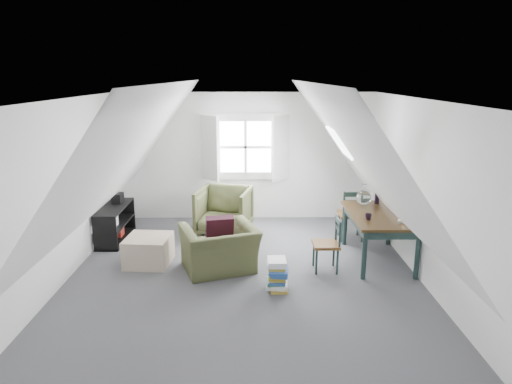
{
  "coord_description": "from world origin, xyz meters",
  "views": [
    {
      "loc": [
        0.12,
        -6.11,
        2.82
      ],
      "look_at": [
        0.19,
        0.6,
        1.09
      ],
      "focal_mm": 32.0,
      "sensor_mm": 36.0,
      "label": 1
    }
  ],
  "objects_px": {
    "dining_table": "(379,220)",
    "media_shelf": "(115,225)",
    "armchair_near": "(220,270)",
    "ottoman": "(149,250)",
    "magazine_stack": "(278,275)",
    "dining_chair_near": "(328,244)",
    "dining_chair_far": "(352,214)",
    "armchair_far": "(224,233)"
  },
  "relations": [
    {
      "from": "dining_chair_far",
      "to": "dining_chair_near",
      "type": "distance_m",
      "value": 1.44
    },
    {
      "from": "media_shelf",
      "to": "dining_table",
      "type": "bearing_deg",
      "value": -9.95
    },
    {
      "from": "dining_table",
      "to": "dining_chair_near",
      "type": "relative_size",
      "value": 1.9
    },
    {
      "from": "armchair_far",
      "to": "armchair_near",
      "type": "bearing_deg",
      "value": -77.14
    },
    {
      "from": "ottoman",
      "to": "armchair_near",
      "type": "bearing_deg",
      "value": -12.76
    },
    {
      "from": "dining_chair_near",
      "to": "magazine_stack",
      "type": "xyz_separation_m",
      "value": [
        -0.77,
        -0.63,
        -0.2
      ]
    },
    {
      "from": "armchair_far",
      "to": "dining_table",
      "type": "height_order",
      "value": "dining_table"
    },
    {
      "from": "media_shelf",
      "to": "magazine_stack",
      "type": "height_order",
      "value": "media_shelf"
    },
    {
      "from": "armchair_near",
      "to": "media_shelf",
      "type": "bearing_deg",
      "value": -53.48
    },
    {
      "from": "ottoman",
      "to": "dining_chair_near",
      "type": "distance_m",
      "value": 2.72
    },
    {
      "from": "armchair_near",
      "to": "dining_chair_near",
      "type": "xyz_separation_m",
      "value": [
        1.6,
        -0.02,
        0.42
      ]
    },
    {
      "from": "dining_table",
      "to": "media_shelf",
      "type": "distance_m",
      "value": 4.46
    },
    {
      "from": "dining_chair_near",
      "to": "media_shelf",
      "type": "height_order",
      "value": "dining_chair_near"
    },
    {
      "from": "armchair_near",
      "to": "media_shelf",
      "type": "height_order",
      "value": "media_shelf"
    },
    {
      "from": "magazine_stack",
      "to": "armchair_far",
      "type": "bearing_deg",
      "value": 110.38
    },
    {
      "from": "dining_chair_near",
      "to": "magazine_stack",
      "type": "distance_m",
      "value": 1.02
    },
    {
      "from": "dining_table",
      "to": "armchair_far",
      "type": "bearing_deg",
      "value": 148.74
    },
    {
      "from": "armchair_far",
      "to": "dining_chair_far",
      "type": "bearing_deg",
      "value": 2.82
    },
    {
      "from": "armchair_near",
      "to": "ottoman",
      "type": "relative_size",
      "value": 1.6
    },
    {
      "from": "armchair_far",
      "to": "dining_table",
      "type": "relative_size",
      "value": 0.61
    },
    {
      "from": "ottoman",
      "to": "magazine_stack",
      "type": "bearing_deg",
      "value": -24.87
    },
    {
      "from": "dining_chair_near",
      "to": "dining_chair_far",
      "type": "bearing_deg",
      "value": 169.49
    },
    {
      "from": "media_shelf",
      "to": "armchair_far",
      "type": "bearing_deg",
      "value": 12.93
    },
    {
      "from": "ottoman",
      "to": "dining_chair_far",
      "type": "bearing_deg",
      "value": 17.28
    },
    {
      "from": "dining_chair_far",
      "to": "media_shelf",
      "type": "height_order",
      "value": "dining_chair_far"
    },
    {
      "from": "armchair_near",
      "to": "armchair_far",
      "type": "xyz_separation_m",
      "value": [
        -0.02,
        1.64,
        0.0
      ]
    },
    {
      "from": "dining_table",
      "to": "dining_chair_far",
      "type": "bearing_deg",
      "value": 99.71
    },
    {
      "from": "dining_chair_far",
      "to": "magazine_stack",
      "type": "distance_m",
      "value": 2.39
    },
    {
      "from": "armchair_near",
      "to": "ottoman",
      "type": "height_order",
      "value": "ottoman"
    },
    {
      "from": "armchair_near",
      "to": "armchair_far",
      "type": "height_order",
      "value": "armchair_far"
    },
    {
      "from": "armchair_far",
      "to": "dining_chair_near",
      "type": "bearing_deg",
      "value": -33.6
    },
    {
      "from": "armchair_far",
      "to": "dining_chair_near",
      "type": "distance_m",
      "value": 2.36
    },
    {
      "from": "armchair_far",
      "to": "magazine_stack",
      "type": "height_order",
      "value": "magazine_stack"
    },
    {
      "from": "dining_table",
      "to": "media_shelf",
      "type": "height_order",
      "value": "dining_table"
    },
    {
      "from": "armchair_near",
      "to": "dining_chair_near",
      "type": "bearing_deg",
      "value": 159.74
    },
    {
      "from": "magazine_stack",
      "to": "dining_chair_near",
      "type": "bearing_deg",
      "value": 39.04
    },
    {
      "from": "dining_chair_near",
      "to": "magazine_stack",
      "type": "bearing_deg",
      "value": -35.97
    },
    {
      "from": "magazine_stack",
      "to": "dining_table",
      "type": "bearing_deg",
      "value": 31.82
    },
    {
      "from": "media_shelf",
      "to": "dining_chair_far",
      "type": "bearing_deg",
      "value": 2.03
    },
    {
      "from": "dining_chair_near",
      "to": "media_shelf",
      "type": "relative_size",
      "value": 0.68
    },
    {
      "from": "magazine_stack",
      "to": "media_shelf",
      "type": "bearing_deg",
      "value": 144.94
    },
    {
      "from": "dining_chair_near",
      "to": "magazine_stack",
      "type": "relative_size",
      "value": 1.88
    }
  ]
}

